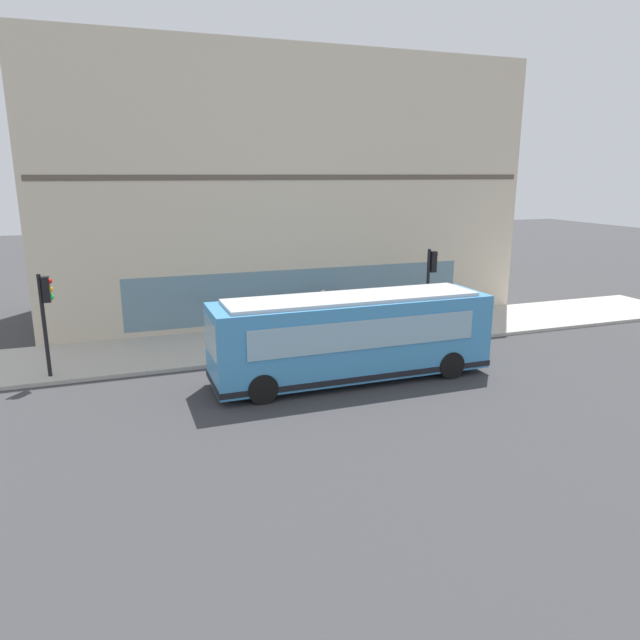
# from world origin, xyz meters

# --- Properties ---
(ground) EXTENTS (120.00, 120.00, 0.00)m
(ground) POSITION_xyz_m (0.00, 0.00, 0.00)
(ground) COLOR #38383A
(sidewalk_curb) EXTENTS (4.87, 40.00, 0.15)m
(sidewalk_curb) POSITION_xyz_m (5.04, 0.00, 0.07)
(sidewalk_curb) COLOR #B2ADA3
(sidewalk_curb) RESTS_ON ground
(building_corner) EXTENTS (9.42, 23.76, 12.82)m
(building_corner) POSITION_xyz_m (12.16, 0.00, 6.40)
(building_corner) COLOR beige
(building_corner) RESTS_ON ground
(city_bus_nearside) EXTENTS (2.65, 10.06, 3.07)m
(city_bus_nearside) POSITION_xyz_m (-0.30, 0.73, 1.55)
(city_bus_nearside) COLOR #3F8CC6
(city_bus_nearside) RESTS_ON ground
(traffic_light_near_corner) EXTENTS (0.32, 0.49, 3.97)m
(traffic_light_near_corner) POSITION_xyz_m (2.98, -4.31, 2.91)
(traffic_light_near_corner) COLOR black
(traffic_light_near_corner) RESTS_ON sidewalk_curb
(traffic_light_down_block) EXTENTS (0.32, 0.49, 3.71)m
(traffic_light_down_block) POSITION_xyz_m (3.25, 10.85, 2.74)
(traffic_light_down_block) COLOR black
(traffic_light_down_block) RESTS_ON sidewalk_curb
(fire_hydrant) EXTENTS (0.35, 0.35, 0.74)m
(fire_hydrant) POSITION_xyz_m (4.14, -5.46, 0.51)
(fire_hydrant) COLOR yellow
(fire_hydrant) RESTS_ON sidewalk_curb
(pedestrian_by_light_pole) EXTENTS (0.32, 0.32, 1.70)m
(pedestrian_by_light_pole) POSITION_xyz_m (4.67, -2.94, 1.13)
(pedestrian_by_light_pole) COLOR silver
(pedestrian_by_light_pole) RESTS_ON sidewalk_curb
(pedestrian_near_building_entrance) EXTENTS (0.32, 0.32, 1.71)m
(pedestrian_near_building_entrance) POSITION_xyz_m (6.87, -0.79, 1.13)
(pedestrian_near_building_entrance) COLOR #99994C
(pedestrian_near_building_entrance) RESTS_ON sidewalk_curb
(pedestrian_walking_along_curb) EXTENTS (0.32, 0.32, 1.66)m
(pedestrian_walking_along_curb) POSITION_xyz_m (6.64, 1.20, 1.10)
(pedestrian_walking_along_curb) COLOR #3359A5
(pedestrian_walking_along_curb) RESTS_ON sidewalk_curb
(pedestrian_near_hydrant) EXTENTS (0.32, 0.32, 1.66)m
(pedestrian_near_hydrant) POSITION_xyz_m (5.46, -6.16, 1.10)
(pedestrian_near_hydrant) COLOR gold
(pedestrian_near_hydrant) RESTS_ON sidewalk_curb
(newspaper_vending_box) EXTENTS (0.44, 0.42, 0.90)m
(newspaper_vending_box) POSITION_xyz_m (5.67, -4.64, 0.60)
(newspaper_vending_box) COLOR #197233
(newspaper_vending_box) RESTS_ON sidewalk_curb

